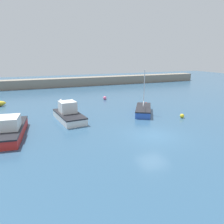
{
  "coord_description": "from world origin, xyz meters",
  "views": [
    {
      "loc": [
        -9.94,
        -14.92,
        6.72
      ],
      "look_at": [
        -0.89,
        7.16,
        0.44
      ],
      "focal_mm": 35.0,
      "sensor_mm": 36.0,
      "label": 1
    }
  ],
  "objects_px": {
    "sailboat_short_mast": "(143,110)",
    "mooring_buoy_red": "(146,104)",
    "motorboat_with_cabin": "(10,129)",
    "mooring_buoy_yellow": "(182,116)",
    "mooring_buoy_pink": "(105,98)",
    "mooring_buoy_white": "(61,100)",
    "cabin_cruiser_white": "(69,114)"
  },
  "relations": [
    {
      "from": "sailboat_short_mast",
      "to": "mooring_buoy_red",
      "type": "xyz_separation_m",
      "value": [
        2.53,
        3.58,
        -0.2
      ]
    },
    {
      "from": "motorboat_with_cabin",
      "to": "mooring_buoy_yellow",
      "type": "distance_m",
      "value": 17.19
    },
    {
      "from": "motorboat_with_cabin",
      "to": "sailboat_short_mast",
      "type": "relative_size",
      "value": 1.3
    },
    {
      "from": "sailboat_short_mast",
      "to": "mooring_buoy_pink",
      "type": "height_order",
      "value": "sailboat_short_mast"
    },
    {
      "from": "sailboat_short_mast",
      "to": "mooring_buoy_white",
      "type": "distance_m",
      "value": 12.95
    },
    {
      "from": "mooring_buoy_red",
      "to": "mooring_buoy_yellow",
      "type": "xyz_separation_m",
      "value": [
        0.46,
        -6.84,
        0.02
      ]
    },
    {
      "from": "mooring_buoy_pink",
      "to": "mooring_buoy_white",
      "type": "xyz_separation_m",
      "value": [
        -6.53,
        0.96,
        -0.06
      ]
    },
    {
      "from": "cabin_cruiser_white",
      "to": "mooring_buoy_white",
      "type": "distance_m",
      "value": 9.69
    },
    {
      "from": "mooring_buoy_pink",
      "to": "mooring_buoy_white",
      "type": "height_order",
      "value": "mooring_buoy_pink"
    },
    {
      "from": "cabin_cruiser_white",
      "to": "motorboat_with_cabin",
      "type": "relative_size",
      "value": 0.82
    },
    {
      "from": "mooring_buoy_red",
      "to": "mooring_buoy_pink",
      "type": "bearing_deg",
      "value": 124.34
    },
    {
      "from": "mooring_buoy_pink",
      "to": "mooring_buoy_red",
      "type": "relative_size",
      "value": 1.28
    },
    {
      "from": "sailboat_short_mast",
      "to": "mooring_buoy_pink",
      "type": "bearing_deg",
      "value": 40.06
    },
    {
      "from": "motorboat_with_cabin",
      "to": "mooring_buoy_pink",
      "type": "height_order",
      "value": "motorboat_with_cabin"
    },
    {
      "from": "cabin_cruiser_white",
      "to": "sailboat_short_mast",
      "type": "bearing_deg",
      "value": 80.29
    },
    {
      "from": "mooring_buoy_pink",
      "to": "mooring_buoy_red",
      "type": "xyz_separation_m",
      "value": [
        3.91,
        -5.72,
        -0.06
      ]
    },
    {
      "from": "mooring_buoy_pink",
      "to": "mooring_buoy_yellow",
      "type": "distance_m",
      "value": 13.29
    },
    {
      "from": "sailboat_short_mast",
      "to": "mooring_buoy_yellow",
      "type": "bearing_deg",
      "value": -105.93
    },
    {
      "from": "motorboat_with_cabin",
      "to": "sailboat_short_mast",
      "type": "distance_m",
      "value": 14.36
    },
    {
      "from": "sailboat_short_mast",
      "to": "mooring_buoy_red",
      "type": "relative_size",
      "value": 12.26
    },
    {
      "from": "cabin_cruiser_white",
      "to": "mooring_buoy_white",
      "type": "xyz_separation_m",
      "value": [
        0.76,
        9.64,
        -0.45
      ]
    },
    {
      "from": "cabin_cruiser_white",
      "to": "mooring_buoy_yellow",
      "type": "bearing_deg",
      "value": 65.93
    },
    {
      "from": "mooring_buoy_red",
      "to": "motorboat_with_cabin",
      "type": "bearing_deg",
      "value": -160.66
    },
    {
      "from": "sailboat_short_mast",
      "to": "mooring_buoy_red",
      "type": "distance_m",
      "value": 4.38
    },
    {
      "from": "cabin_cruiser_white",
      "to": "mooring_buoy_red",
      "type": "xyz_separation_m",
      "value": [
        11.19,
        2.97,
        -0.45
      ]
    },
    {
      "from": "cabin_cruiser_white",
      "to": "mooring_buoy_yellow",
      "type": "relative_size",
      "value": 12.04
    },
    {
      "from": "sailboat_short_mast",
      "to": "mooring_buoy_white",
      "type": "relative_size",
      "value": 12.1
    },
    {
      "from": "motorboat_with_cabin",
      "to": "mooring_buoy_yellow",
      "type": "height_order",
      "value": "motorboat_with_cabin"
    },
    {
      "from": "sailboat_short_mast",
      "to": "motorboat_with_cabin",
      "type": "bearing_deg",
      "value": 130.78
    },
    {
      "from": "sailboat_short_mast",
      "to": "mooring_buoy_red",
      "type": "height_order",
      "value": "sailboat_short_mast"
    },
    {
      "from": "sailboat_short_mast",
      "to": "mooring_buoy_yellow",
      "type": "xyz_separation_m",
      "value": [
        2.98,
        -3.26,
        -0.18
      ]
    },
    {
      "from": "mooring_buoy_pink",
      "to": "mooring_buoy_yellow",
      "type": "bearing_deg",
      "value": -70.84
    }
  ]
}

